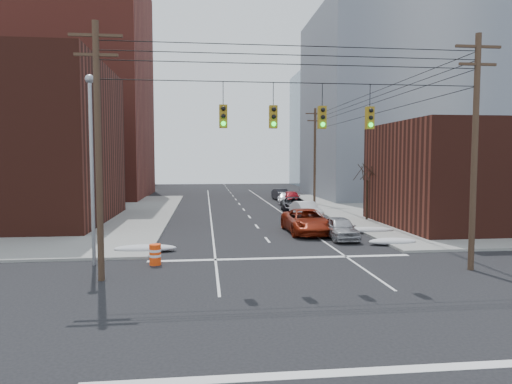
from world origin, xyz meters
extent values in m
plane|color=black|center=(0.00, 0.00, 0.00)|extent=(160.00, 160.00, 0.00)
cube|color=gray|center=(27.00, 27.00, 0.07)|extent=(40.00, 40.00, 0.15)
cube|color=maroon|center=(-24.00, 48.00, 15.00)|extent=(24.00, 20.00, 30.00)
cube|color=#461C15|center=(-26.00, 74.00, 6.00)|extent=(22.00, 18.00, 12.00)
cube|color=gray|center=(22.00, 44.00, 12.50)|extent=(22.00, 20.00, 25.00)
cube|color=gray|center=(24.00, 70.00, 11.00)|extent=(20.00, 18.00, 22.00)
cube|color=#461C15|center=(18.00, 16.00, 4.00)|extent=(16.00, 12.00, 8.00)
cylinder|color=#473323|center=(-8.50, 3.00, 5.50)|extent=(0.28, 0.28, 11.00)
cube|color=#473323|center=(-8.50, 3.00, 10.40)|extent=(2.20, 0.12, 0.12)
cube|color=#473323|center=(-8.50, 3.00, 9.60)|extent=(1.80, 0.12, 0.12)
cylinder|color=#473323|center=(8.50, 3.00, 5.50)|extent=(0.28, 0.28, 11.00)
cube|color=#473323|center=(8.50, 3.00, 10.40)|extent=(2.20, 0.12, 0.12)
cube|color=#473323|center=(8.50, 3.00, 9.60)|extent=(1.80, 0.12, 0.12)
cylinder|color=#473323|center=(8.50, 34.00, 5.50)|extent=(0.28, 0.28, 11.00)
cube|color=#473323|center=(8.50, 34.00, 10.40)|extent=(2.20, 0.12, 0.12)
cube|color=#473323|center=(8.50, 34.00, 9.60)|extent=(1.80, 0.12, 0.12)
cylinder|color=black|center=(0.00, 3.00, 8.60)|extent=(17.00, 0.04, 0.04)
cylinder|color=black|center=(-3.20, 3.00, 8.10)|extent=(0.03, 0.03, 1.00)
cube|color=olive|center=(-3.20, 3.00, 7.10)|extent=(0.35, 0.30, 1.00)
sphere|color=black|center=(-3.20, 2.83, 7.42)|extent=(0.20, 0.20, 0.20)
sphere|color=black|center=(-3.20, 2.83, 7.10)|extent=(0.20, 0.20, 0.20)
sphere|color=#0CE526|center=(-3.20, 2.83, 6.78)|extent=(0.20, 0.20, 0.20)
cylinder|color=black|center=(-1.00, 3.00, 8.10)|extent=(0.03, 0.03, 1.00)
cube|color=olive|center=(-1.00, 3.00, 7.10)|extent=(0.35, 0.30, 1.00)
sphere|color=black|center=(-1.00, 2.83, 7.42)|extent=(0.20, 0.20, 0.20)
sphere|color=black|center=(-1.00, 2.83, 7.10)|extent=(0.20, 0.20, 0.20)
sphere|color=#0CE526|center=(-1.00, 2.83, 6.78)|extent=(0.20, 0.20, 0.20)
cylinder|color=black|center=(1.20, 3.00, 8.10)|extent=(0.03, 0.03, 1.00)
cube|color=olive|center=(1.20, 3.00, 7.10)|extent=(0.35, 0.30, 1.00)
sphere|color=black|center=(1.20, 2.83, 7.42)|extent=(0.20, 0.20, 0.20)
sphere|color=black|center=(1.20, 2.83, 7.10)|extent=(0.20, 0.20, 0.20)
sphere|color=#0CE526|center=(1.20, 2.83, 6.78)|extent=(0.20, 0.20, 0.20)
cylinder|color=black|center=(3.40, 3.00, 8.10)|extent=(0.03, 0.03, 1.00)
cube|color=olive|center=(3.40, 3.00, 7.10)|extent=(0.35, 0.30, 1.00)
sphere|color=black|center=(3.40, 2.83, 7.42)|extent=(0.20, 0.20, 0.20)
sphere|color=black|center=(3.40, 2.83, 7.10)|extent=(0.20, 0.20, 0.20)
sphere|color=#0CE526|center=(3.40, 2.83, 6.78)|extent=(0.20, 0.20, 0.20)
cylinder|color=gray|center=(-9.50, 6.00, 4.50)|extent=(0.18, 0.18, 9.00)
sphere|color=gray|center=(-9.50, 6.00, 9.10)|extent=(0.44, 0.44, 0.44)
cylinder|color=black|center=(9.60, 20.00, 1.75)|extent=(0.20, 0.20, 3.50)
cylinder|color=black|center=(9.98, 20.12, 4.07)|extent=(0.27, 0.82, 1.19)
cylinder|color=black|center=(9.82, 20.57, 4.16)|extent=(1.17, 0.54, 1.38)
cylinder|color=black|center=(9.17, 20.74, 4.19)|extent=(1.44, 1.00, 1.48)
cylinder|color=black|center=(9.20, 20.06, 4.07)|extent=(0.17, 0.84, 1.19)
cylinder|color=black|center=(9.15, 19.58, 4.16)|extent=(0.82, 0.99, 1.40)
cylinder|color=black|center=(9.66, 19.15, 4.19)|extent=(1.74, 0.21, 1.43)
cylinder|color=black|center=(9.93, 19.77, 4.07)|extent=(0.48, 0.73, 1.20)
ellipsoid|color=silver|center=(-7.40, 9.00, 0.21)|extent=(3.50, 1.08, 0.42)
ellipsoid|color=silver|center=(7.40, 9.50, 0.21)|extent=(3.00, 1.08, 0.42)
ellipsoid|color=silver|center=(7.40, 14.00, 0.21)|extent=(4.00, 1.08, 0.42)
imported|color=maroon|center=(3.15, 14.42, 0.85)|extent=(2.90, 6.14, 1.70)
imported|color=#A2A2A7|center=(4.80, 11.79, 0.74)|extent=(1.78, 4.33, 1.47)
imported|color=white|center=(4.80, 21.89, 0.76)|extent=(2.21, 4.80, 1.52)
imported|color=black|center=(4.80, 27.38, 0.73)|extent=(3.00, 5.49, 1.46)
imported|color=silver|center=(5.37, 35.67, 0.63)|extent=(2.34, 4.55, 1.26)
imported|color=maroon|center=(6.06, 35.16, 0.78)|extent=(2.08, 4.68, 1.56)
imported|color=black|center=(5.68, 40.32, 0.72)|extent=(2.01, 4.52, 1.44)
imported|color=silver|center=(-14.95, 23.06, 0.84)|extent=(4.38, 2.32, 1.37)
imported|color=#9D9DA1|center=(-14.88, 23.23, 0.90)|extent=(5.89, 3.90, 1.50)
imported|color=#AAA9AE|center=(-17.03, 25.45, 0.89)|extent=(4.64, 2.82, 1.48)
cylinder|color=#FF430D|center=(-6.50, 5.73, 0.51)|extent=(0.74, 0.74, 1.03)
cylinder|color=white|center=(-6.50, 5.73, 0.72)|extent=(0.75, 0.75, 0.12)
cylinder|color=white|center=(-6.50, 5.73, 0.46)|extent=(0.75, 0.75, 0.12)
camera|label=1|loc=(-4.03, -17.03, 5.24)|focal=32.00mm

